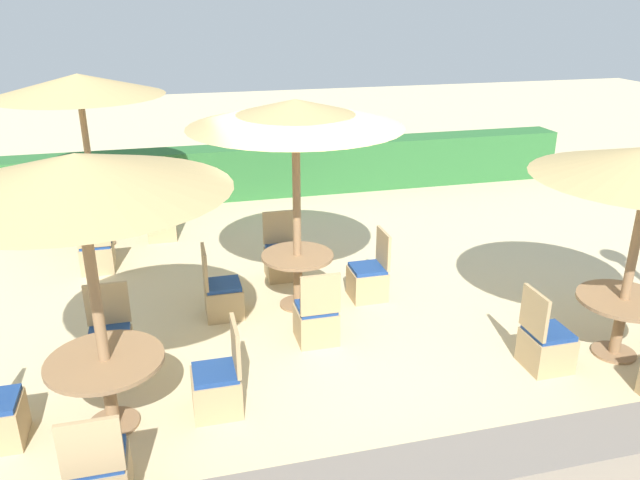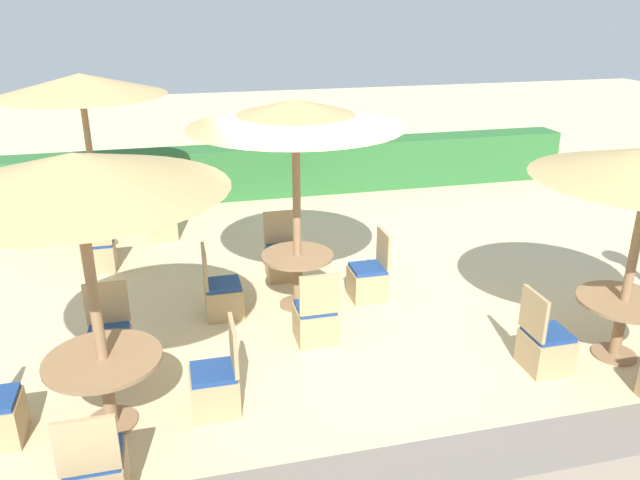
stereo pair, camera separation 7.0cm
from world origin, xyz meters
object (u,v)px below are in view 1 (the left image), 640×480
at_px(patio_chair_back_left_south, 97,254).
at_px(patio_chair_front_left_east, 218,387).
at_px(round_table_center, 298,268).
at_px(patio_chair_center_north, 282,260).
at_px(patio_chair_center_west, 222,297).
at_px(patio_chair_front_left_north, 111,347).
at_px(patio_chair_front_right_west, 545,346).
at_px(patio_chair_back_left_north, 104,209).
at_px(round_table_front_left, 107,373).
at_px(patio_chair_center_south, 316,320).
at_px(parasol_back_left, 78,86).
at_px(patio_chair_center_east, 369,279).
at_px(patio_chair_back_left_east, 162,223).
at_px(round_table_front_right, 622,311).
at_px(parasol_center, 295,114).
at_px(parasol_front_left, 77,174).
at_px(patio_chair_front_left_south, 100,476).
at_px(round_table_back_left, 96,212).

relative_size(patio_chair_back_left_south, patio_chair_front_left_east, 1.00).
bearing_deg(round_table_center, patio_chair_center_north, 91.73).
bearing_deg(patio_chair_center_west, round_table_center, 92.20).
bearing_deg(round_table_center, patio_chair_center_west, -177.80).
bearing_deg(patio_chair_front_left_east, patio_chair_center_west, -7.36).
height_order(patio_chair_front_left_north, patio_chair_front_right_west, same).
xyz_separation_m(patio_chair_front_right_west, round_table_center, (-2.28, 2.09, 0.27)).
bearing_deg(round_table_center, patio_chair_front_right_west, -42.51).
relative_size(patio_chair_back_left_south, patio_chair_front_right_west, 1.00).
height_order(patio_chair_back_left_north, round_table_front_left, patio_chair_back_left_north).
bearing_deg(patio_chair_center_south, round_table_front_left, -155.44).
xyz_separation_m(parasol_back_left, patio_chair_center_west, (1.68, -2.90, -2.28)).
height_order(parasol_back_left, patio_chair_front_left_east, parasol_back_left).
relative_size(patio_chair_back_left_north, round_table_center, 1.01).
relative_size(patio_chair_front_right_west, patio_chair_center_east, 1.00).
height_order(patio_chair_back_left_north, patio_chair_center_south, same).
xyz_separation_m(patio_chair_back_left_south, patio_chair_center_south, (2.62, -2.73, 0.00)).
xyz_separation_m(patio_chair_back_left_east, patio_chair_front_right_west, (3.94, -5.00, 0.00)).
height_order(patio_chair_back_left_south, patio_chair_back_left_north, same).
xyz_separation_m(patio_chair_front_left_east, round_table_front_right, (4.44, -0.09, 0.28)).
height_order(patio_chair_back_left_east, patio_chair_front_right_west, same).
height_order(round_table_front_right, patio_chair_center_north, patio_chair_center_north).
bearing_deg(parasol_center, parasol_back_left, 132.93).
xyz_separation_m(parasol_back_left, patio_chair_back_left_north, (0.02, 1.04, -2.28)).
distance_m(patio_chair_back_left_north, parasol_front_left, 6.27).
xyz_separation_m(patio_chair_center_west, patio_chair_center_north, (0.95, 0.97, 0.00)).
bearing_deg(patio_chair_back_left_north, patio_chair_front_left_south, 93.27).
xyz_separation_m(parasol_front_left, patio_chair_center_east, (3.19, 1.94, -2.19)).
height_order(round_table_back_left, patio_chair_front_left_east, patio_chair_front_left_east).
bearing_deg(parasol_center, patio_chair_front_right_west, -42.51).
relative_size(patio_chair_front_left_north, round_table_center, 1.01).
distance_m(patio_chair_back_left_south, patio_chair_center_south, 3.79).
distance_m(parasol_back_left, patio_chair_front_left_south, 6.25).
distance_m(parasol_back_left, patio_chair_center_south, 5.17).
xyz_separation_m(patio_chair_front_left_south, parasol_center, (2.26, 2.94, 2.24)).
height_order(patio_chair_back_left_north, patio_chair_front_right_west, same).
distance_m(patio_chair_front_left_north, round_table_front_right, 5.60).
distance_m(round_table_front_left, patio_chair_front_left_east, 1.04).
height_order(round_table_front_right, patio_chair_center_east, patio_chair_center_east).
distance_m(patio_chair_back_left_north, patio_chair_front_left_north, 4.87).
bearing_deg(patio_chair_front_left_north, round_table_front_right, 168.55).
distance_m(round_table_front_left, patio_chair_front_left_north, 1.05).
distance_m(patio_chair_front_left_east, patio_chair_front_right_west, 3.51).
relative_size(round_table_front_left, round_table_front_right, 1.07).
bearing_deg(patio_chair_back_left_north, patio_chair_center_east, 132.70).
height_order(patio_chair_back_left_east, round_table_front_right, patio_chair_back_left_east).
relative_size(patio_chair_back_left_south, patio_chair_center_west, 1.00).
distance_m(patio_chair_front_left_east, patio_chair_center_east, 2.94).
bearing_deg(patio_chair_back_left_south, patio_chair_back_left_north, 91.02).
height_order(parasol_back_left, patio_chair_center_east, parasol_back_left).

